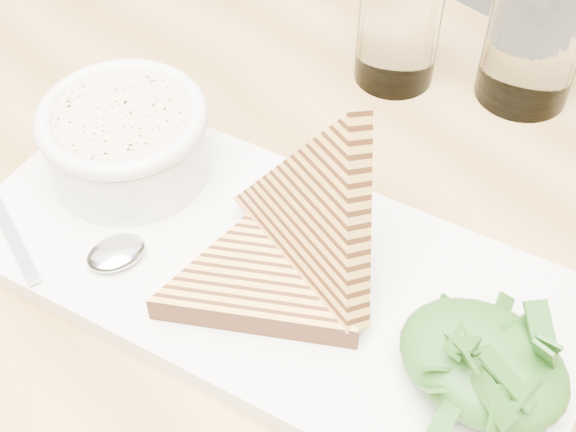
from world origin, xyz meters
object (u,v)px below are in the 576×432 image
Objects in this scene: platter at (271,272)px; soup_bowl at (128,147)px; table_top at (160,211)px; glass_near at (399,25)px; glass_far at (536,35)px.

platter is 0.15m from soup_bowl.
table_top is 10.51× the size of glass_near.
glass_far is (0.10, 0.05, 0.01)m from glass_near.
glass_far is (0.19, 0.28, 0.02)m from soup_bowl.
platter is 0.26m from glass_near.
glass_near is at bearing -155.49° from glass_far.
platter is 3.56× the size of glass_far.
soup_bowl is (-0.02, -0.00, 0.06)m from table_top.
soup_bowl is at bearing 176.31° from platter.
glass_near is 0.11m from glass_far.
glass_far reaches higher than platter.
soup_bowl is at bearing -174.36° from table_top.
table_top is 0.06m from soup_bowl.
soup_bowl is at bearing -124.00° from glass_far.
soup_bowl is 0.25m from glass_near.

